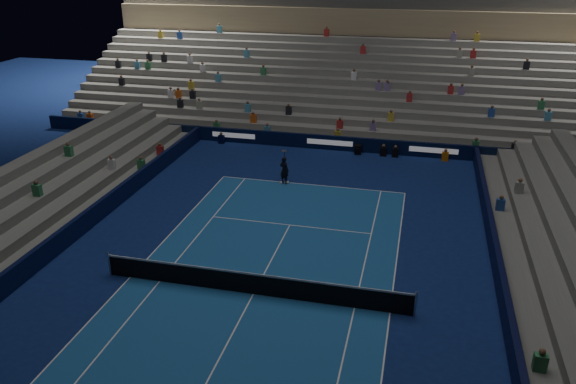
{
  "coord_description": "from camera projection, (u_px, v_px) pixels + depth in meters",
  "views": [
    {
      "loc": [
        5.9,
        -18.55,
        12.89
      ],
      "look_at": [
        0.0,
        6.0,
        2.0
      ],
      "focal_mm": 35.28,
      "sensor_mm": 36.0,
      "label": 1
    }
  ],
  "objects": [
    {
      "name": "grandstand_main",
      "position": [
        350.0,
        74.0,
        46.5
      ],
      "size": [
        44.0,
        15.2,
        11.2
      ],
      "color": "slate",
      "rests_on": "ground"
    },
    {
      "name": "tennis_player",
      "position": [
        284.0,
        170.0,
        33.4
      ],
      "size": [
        0.72,
        0.62,
        1.68
      ],
      "primitive_type": "imported",
      "rotation": [
        0.0,
        0.0,
        2.72
      ],
      "color": "black",
      "rests_on": "ground"
    },
    {
      "name": "sponsor_barrier_far",
      "position": [
        330.0,
        143.0,
        39.25
      ],
      "size": [
        44.0,
        0.25,
        1.0
      ],
      "primitive_type": "cube",
      "color": "black",
      "rests_on": "ground"
    },
    {
      "name": "broadcast_camera",
      "position": [
        358.0,
        149.0,
        38.5
      ],
      "size": [
        0.47,
        0.91,
        0.6
      ],
      "color": "black",
      "rests_on": "ground"
    },
    {
      "name": "tennis_net",
      "position": [
        253.0,
        283.0,
        22.73
      ],
      "size": [
        12.9,
        0.1,
        1.1
      ],
      "color": "#B2B2B7",
      "rests_on": "ground"
    },
    {
      "name": "court_surface",
      "position": [
        253.0,
        294.0,
        22.93
      ],
      "size": [
        10.97,
        23.77,
        0.01
      ],
      "primitive_type": "cube",
      "color": "#1A5191",
      "rests_on": "ground"
    },
    {
      "name": "ground",
      "position": [
        253.0,
        294.0,
        22.93
      ],
      "size": [
        90.0,
        90.0,
        0.0
      ],
      "primitive_type": "plane",
      "color": "#0E1D54",
      "rests_on": "ground"
    },
    {
      "name": "sponsor_barrier_west",
      "position": [
        42.0,
        255.0,
        24.82
      ],
      "size": [
        0.25,
        37.0,
        1.0
      ],
      "primitive_type": "cube",
      "color": "black",
      "rests_on": "ground"
    },
    {
      "name": "sponsor_barrier_east",
      "position": [
        507.0,
        317.0,
        20.65
      ],
      "size": [
        0.25,
        37.0,
        1.0
      ],
      "primitive_type": "cube",
      "color": "black",
      "rests_on": "ground"
    }
  ]
}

